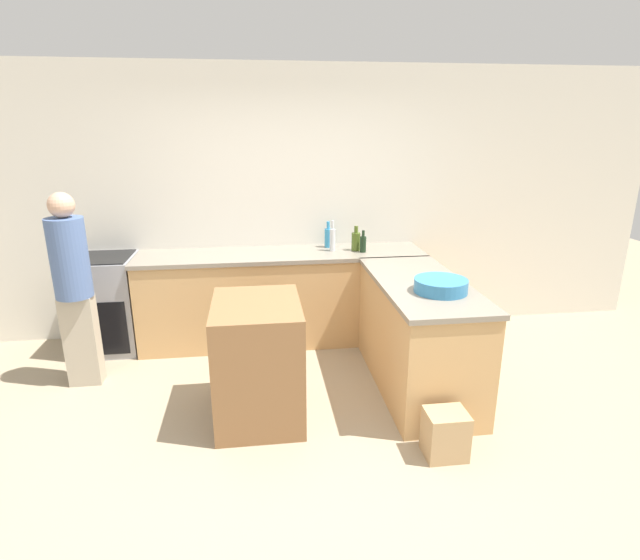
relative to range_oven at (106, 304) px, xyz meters
The scene contains 13 objects.
ground_plane 2.49m from the range_oven, 45.59° to the right, with size 14.00×14.00×0.00m, color tan.
wall_back 1.95m from the range_oven, 10.75° to the left, with size 8.00×0.06×2.70m.
counter_back 1.71m from the range_oven, ahead, with size 2.81×0.64×0.92m.
counter_peninsula 2.98m from the range_oven, 21.63° to the right, with size 0.69×1.59×0.92m.
range_oven is the anchor object (origin of this frame).
island_table 2.01m from the range_oven, 43.82° to the right, with size 0.63×0.80×0.91m.
mixing_bowl 3.18m from the range_oven, 25.82° to the right, with size 0.40×0.40×0.10m.
dish_soap_bottle 2.28m from the range_oven, ahead, with size 0.07×0.07×0.27m.
olive_oil_bottle 2.51m from the range_oven, ahead, with size 0.09×0.09×0.25m.
wine_bottle_dark 2.57m from the range_oven, ahead, with size 0.06×0.06×0.22m.
vinegar_bottle_clear 2.29m from the range_oven, ahead, with size 0.06×0.06×0.30m.
person_by_range 0.82m from the range_oven, 91.47° to the right, with size 0.29×0.29×1.63m.
paper_bag 3.38m from the range_oven, 37.60° to the right, with size 0.27×0.23×0.33m.
Camera 1 is at (-0.25, -3.03, 2.13)m, focal length 28.00 mm.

